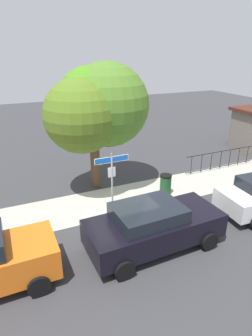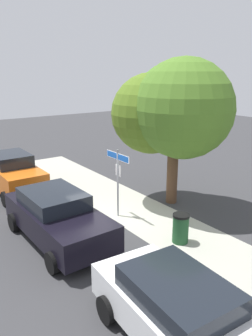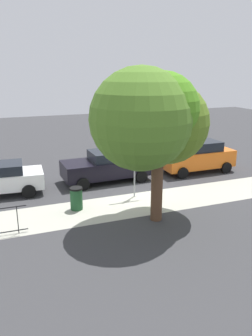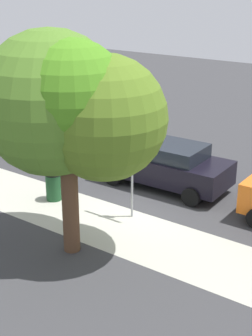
{
  "view_description": "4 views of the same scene",
  "coord_description": "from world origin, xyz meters",
  "px_view_note": "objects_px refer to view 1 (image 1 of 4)",
  "views": [
    {
      "loc": [
        -3.81,
        -9.29,
        6.34
      ],
      "look_at": [
        0.42,
        0.15,
        2.02
      ],
      "focal_mm": 30.3,
      "sensor_mm": 36.0,
      "label": 1
    },
    {
      "loc": [
        9.68,
        -6.18,
        5.38
      ],
      "look_at": [
        -0.06,
        0.76,
        1.88
      ],
      "focal_mm": 35.29,
      "sensor_mm": 36.0,
      "label": 2
    },
    {
      "loc": [
        5.65,
        14.16,
        5.79
      ],
      "look_at": [
        0.47,
        0.75,
        1.56
      ],
      "focal_mm": 36.08,
      "sensor_mm": 36.0,
      "label": 3
    },
    {
      "loc": [
        -8.27,
        12.0,
        7.08
      ],
      "look_at": [
        0.09,
        0.47,
        1.62
      ],
      "focal_mm": 53.44,
      "sensor_mm": 36.0,
      "label": 4
    }
  ],
  "objects_px": {
    "street_sign": "(112,171)",
    "shade_tree": "(96,107)",
    "car_black": "(153,226)",
    "trash_bin": "(166,184)"
  },
  "relations": [
    {
      "from": "car_black",
      "to": "trash_bin",
      "type": "relative_size",
      "value": 4.82
    },
    {
      "from": "car_black",
      "to": "street_sign",
      "type": "bearing_deg",
      "value": 97.72
    },
    {
      "from": "street_sign",
      "to": "shade_tree",
      "type": "height_order",
      "value": "shade_tree"
    },
    {
      "from": "street_sign",
      "to": "car_black",
      "type": "distance_m",
      "value": 2.91
    },
    {
      "from": "street_sign",
      "to": "shade_tree",
      "type": "distance_m",
      "value": 3.19
    },
    {
      "from": "street_sign",
      "to": "shade_tree",
      "type": "relative_size",
      "value": 0.44
    },
    {
      "from": "shade_tree",
      "to": "street_sign",
      "type": "bearing_deg",
      "value": -95.49
    },
    {
      "from": "street_sign",
      "to": "trash_bin",
      "type": "distance_m",
      "value": 3.23
    },
    {
      "from": "shade_tree",
      "to": "trash_bin",
      "type": "distance_m",
      "value": 4.77
    },
    {
      "from": "car_black",
      "to": "trash_bin",
      "type": "bearing_deg",
      "value": 51.02
    }
  ]
}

